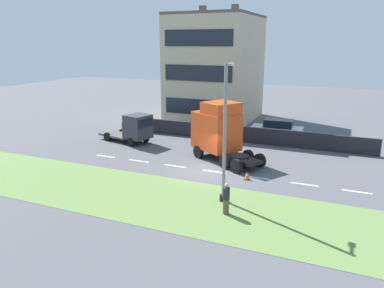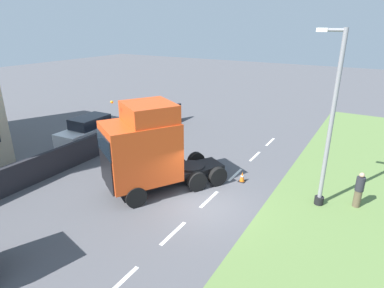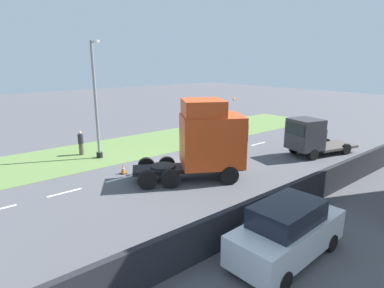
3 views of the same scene
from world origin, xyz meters
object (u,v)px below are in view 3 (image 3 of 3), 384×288
object	(u,v)px
pedestrian	(81,143)
traffic_cone_lead	(123,169)
flatbed_truck	(309,137)
lamp_post	(96,107)
parked_car	(287,231)
lorry_cab	(207,140)

from	to	relation	value
pedestrian	traffic_cone_lead	world-z (taller)	pedestrian
flatbed_truck	lamp_post	world-z (taller)	lamp_post
lamp_post	parked_car	bearing A→B (deg)	-0.31
lorry_cab	flatbed_truck	world-z (taller)	lorry_cab
flatbed_truck	lorry_cab	bearing A→B (deg)	94.98
flatbed_truck	pedestrian	xyz separation A→B (m)	(-10.86, -12.56, -0.58)
flatbed_truck	traffic_cone_lead	bearing A→B (deg)	80.95
parked_car	pedestrian	world-z (taller)	parked_car
lorry_cab	parked_car	size ratio (longest dim) A/B	1.35
lorry_cab	traffic_cone_lead	world-z (taller)	lorry_cab
lorry_cab	flatbed_truck	distance (m)	8.86
lorry_cab	lamp_post	size ratio (longest dim) A/B	0.81
lamp_post	traffic_cone_lead	xyz separation A→B (m)	(4.04, -0.32, -3.34)
lamp_post	lorry_cab	bearing A→B (deg)	21.90
lorry_cab	flatbed_truck	xyz separation A→B (m)	(1.39, 8.71, -0.87)
flatbed_truck	parked_car	distance (m)	13.51
parked_car	pedestrian	xyz separation A→B (m)	(-17.14, -0.61, -0.14)
flatbed_truck	pedestrian	distance (m)	16.62
lorry_cab	parked_car	distance (m)	8.43
flatbed_truck	lamp_post	bearing A→B (deg)	66.14
pedestrian	lamp_post	bearing A→B (deg)	23.20
flatbed_truck	traffic_cone_lead	world-z (taller)	flatbed_truck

